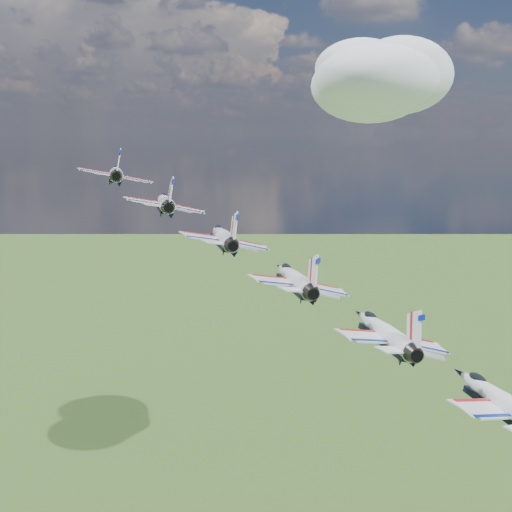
# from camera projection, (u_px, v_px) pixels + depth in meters

# --- Properties ---
(cloud_far) EXTENTS (70.37, 55.29, 27.65)m
(cloud_far) POSITION_uv_depth(u_px,v_px,m) (415.00, 67.00, 230.31)
(cloud_far) COLOR white
(jet_0) EXTENTS (12.64, 15.53, 5.87)m
(jet_0) POSITION_uv_depth(u_px,v_px,m) (116.00, 173.00, 85.78)
(jet_0) COLOR silver
(jet_1) EXTENTS (12.64, 15.53, 5.87)m
(jet_1) POSITION_uv_depth(u_px,v_px,m) (164.00, 202.00, 78.54)
(jet_1) COLOR silver
(jet_2) EXTENTS (12.64, 15.53, 5.87)m
(jet_2) POSITION_uv_depth(u_px,v_px,m) (222.00, 236.00, 71.30)
(jet_2) COLOR silver
(jet_3) EXTENTS (12.64, 15.53, 5.87)m
(jet_3) POSITION_uv_depth(u_px,v_px,m) (293.00, 278.00, 64.07)
(jet_3) COLOR white
(jet_4) EXTENTS (12.64, 15.53, 5.87)m
(jet_4) POSITION_uv_depth(u_px,v_px,m) (383.00, 331.00, 56.83)
(jet_4) COLOR silver
(jet_5) EXTENTS (12.64, 15.53, 5.87)m
(jet_5) POSITION_uv_depth(u_px,v_px,m) (498.00, 399.00, 49.59)
(jet_5) COLOR silver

